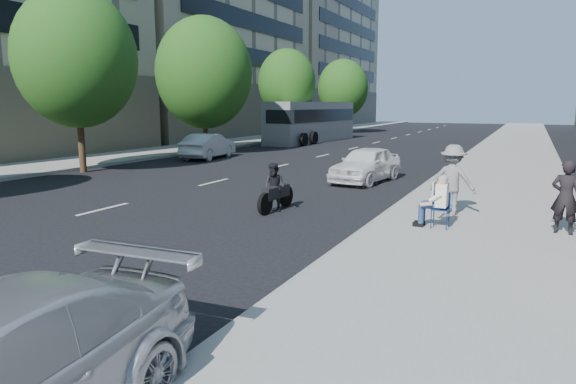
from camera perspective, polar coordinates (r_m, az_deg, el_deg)
The scene contains 15 objects.
ground at distance 10.98m, azimuth -2.83°, elevation -6.79°, with size 160.00×160.00×0.00m, color black.
near_sidewalk at distance 29.45m, azimuth 23.30°, elevation 3.01°, with size 5.00×120.00×0.15m, color gray.
far_sidewalk at distance 36.58m, azimuth -11.27°, elevation 4.78°, with size 4.50×120.00×0.15m, color gray.
far_bldg_north at distance 80.13m, azimuth -0.85°, elevation 17.55°, with size 22.00×28.00×28.00m, color beige.
tree_far_b at distance 25.52m, azimuth -22.51°, elevation 13.54°, with size 5.40×5.40×8.24m.
tree_far_c at distance 33.11m, azimuth -9.31°, elevation 12.91°, with size 6.00×6.00×8.47m.
tree_far_d at distance 43.52m, azimuth -0.12°, elevation 12.07°, with size 4.80×4.80×7.65m.
tree_far_e at distance 56.48m, azimuth 6.11°, elevation 11.38°, with size 5.40×5.40×7.89m.
seated_protester at distance 12.95m, azimuth 16.18°, elevation -0.64°, with size 0.83×1.12×1.31m.
jogger at distance 14.57m, azimuth 17.81°, elevation 1.30°, with size 1.23×0.71×1.90m, color gray.
pedestrian_woman at distance 13.42m, azimuth 28.47°, elevation -0.50°, with size 0.63×0.41×1.72m, color black.
white_sedan_near at distance 21.05m, azimuth 8.65°, elevation 3.07°, with size 1.69×4.21×1.43m, color white.
white_sedan_mid at distance 30.15m, azimuth -8.86°, elevation 5.07°, with size 1.53×4.40×1.45m, color silver.
motorcycle at distance 15.09m, azimuth -1.46°, elevation 0.26°, with size 0.73×2.05×1.42m.
bus at distance 43.24m, azimuth 2.66°, elevation 7.77°, with size 3.38×12.20×3.30m.
Camera 1 is at (4.98, -9.27, 3.12)m, focal length 32.00 mm.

